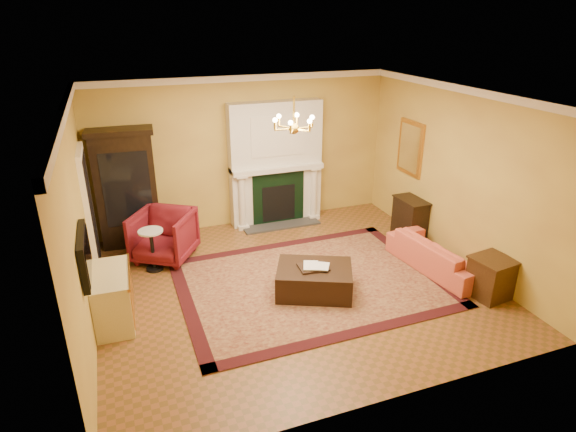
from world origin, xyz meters
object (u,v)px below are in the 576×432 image
coral_sofa (439,250)px  end_table (491,279)px  pedestal_table (152,247)px  console_table (410,219)px  commode (113,298)px  wingback_armchair (163,233)px  leather_ottoman (314,280)px  china_cabinet (127,191)px

coral_sofa → end_table: coral_sofa is taller
pedestal_table → console_table: bearing=-4.3°
coral_sofa → console_table: size_ratio=2.51×
console_table → commode: bearing=-171.4°
wingback_armchair → leather_ottoman: (2.04, -1.98, -0.26)m
coral_sofa → end_table: (0.23, -1.00, -0.06)m
coral_sofa → end_table: size_ratio=3.07×
end_table → china_cabinet: bearing=142.4°
china_cabinet → console_table: (5.10, -1.57, -0.68)m
coral_sofa → console_table: bearing=-19.2°
wingback_armchair → china_cabinet: bearing=152.4°
end_table → console_table: 2.30m
china_cabinet → console_table: bearing=-12.9°
pedestal_table → commode: (-0.67, -1.35, -0.04)m
wingback_armchair → end_table: (4.54, -3.01, -0.18)m
china_cabinet → coral_sofa: china_cabinet is taller
china_cabinet → console_table: 5.38m
coral_sofa → end_table: 1.03m
commode → console_table: bearing=12.3°
pedestal_table → leather_ottoman: bearing=-35.7°
coral_sofa → end_table: bearing=-174.0°
leather_ottoman → pedestal_table: bearing=168.9°
leather_ottoman → end_table: bearing=2.3°
commode → end_table: bearing=-11.4°
coral_sofa → leather_ottoman: (-2.28, 0.03, -0.14)m
wingback_armchair → end_table: wingback_armchair is taller
china_cabinet → pedestal_table: 1.39m
pedestal_table → console_table: console_table is taller
console_table → leather_ottoman: size_ratio=0.65×
leather_ottoman → wingback_armchair: bearing=160.5°
pedestal_table → coral_sofa: bearing=-20.1°
coral_sofa → wingback_armchair: bearing=58.3°
wingback_armchair → console_table: bearing=23.8°
commode → console_table: commode is taller
wingback_armchair → coral_sofa: (4.32, -2.01, -0.12)m
commode → end_table: 5.61m
pedestal_table → china_cabinet: bearing=102.3°
wingback_armchair → console_table: (4.60, -0.71, -0.12)m
china_cabinet → pedestal_table: china_cabinet is taller
china_cabinet → commode: china_cabinet is taller
china_cabinet → coral_sofa: size_ratio=1.12×
china_cabinet → pedestal_table: bearing=-73.4°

